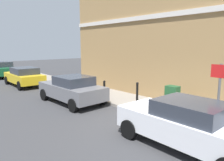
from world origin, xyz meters
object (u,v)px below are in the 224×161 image
at_px(car_green, 2,69).
at_px(bollard_far_kerb, 104,89).
at_px(street_sign, 219,87).
at_px(utility_cabinet, 172,100).
at_px(car_grey, 72,89).
at_px(car_yellow, 24,76).
at_px(car_white, 187,124).
at_px(bollard_near_cabinet, 137,91).

bearing_deg(car_green, bollard_far_kerb, -174.50).
relative_size(bollard_far_kerb, street_sign, 0.45).
bearing_deg(utility_cabinet, bollard_far_kerb, 102.72).
height_order(car_green, utility_cabinet, car_green).
bearing_deg(car_grey, bollard_far_kerb, -128.10).
bearing_deg(bollard_far_kerb, car_yellow, 100.86).
bearing_deg(car_green, car_white, 179.15).
relative_size(car_white, car_grey, 1.03).
relative_size(car_green, street_sign, 1.74).
xyz_separation_m(car_white, car_grey, (0.22, 6.67, -0.01)).
relative_size(car_yellow, utility_cabinet, 3.62).
bearing_deg(car_white, car_green, 1.04).
distance_m(car_grey, bollard_far_kerb, 1.73).
distance_m(car_white, street_sign, 1.88).
bearing_deg(car_green, utility_cabinet, -173.01).
bearing_deg(bollard_near_cabinet, bollard_far_kerb, 120.92).
bearing_deg(car_grey, bollard_near_cabinet, -139.18).
bearing_deg(car_yellow, car_green, -0.05).
xyz_separation_m(car_white, utility_cabinet, (2.41, 1.98, -0.08)).
xyz_separation_m(car_yellow, street_sign, (1.53, -13.54, 0.91)).
relative_size(car_grey, street_sign, 1.78).
xyz_separation_m(car_white, bollard_far_kerb, (1.59, 5.63, -0.06)).
bearing_deg(street_sign, utility_cabinet, 70.66).
distance_m(utility_cabinet, street_sign, 2.53).
height_order(car_grey, car_yellow, car_grey).
bearing_deg(car_white, car_yellow, 1.19).
xyz_separation_m(utility_cabinet, bollard_near_cabinet, (0.10, 2.10, 0.02)).
relative_size(car_green, bollard_far_kerb, 3.86).
bearing_deg(car_yellow, bollard_far_kerb, -168.23).
bearing_deg(car_green, car_grey, 179.79).
distance_m(utility_cabinet, bollard_far_kerb, 3.73).
bearing_deg(car_yellow, bollard_near_cabinet, -164.53).
bearing_deg(car_white, utility_cabinet, -48.90).
relative_size(car_grey, car_green, 1.02).
relative_size(car_yellow, street_sign, 1.81).
distance_m(car_yellow, bollard_far_kerb, 7.83).
relative_size(utility_cabinet, street_sign, 0.50).
height_order(car_yellow, car_green, car_green).
bearing_deg(car_green, car_yellow, 178.83).
height_order(car_grey, car_green, car_green).
xyz_separation_m(car_yellow, utility_cabinet, (2.30, -11.33, -0.07)).
xyz_separation_m(car_green, utility_cabinet, (2.20, -17.39, -0.09)).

